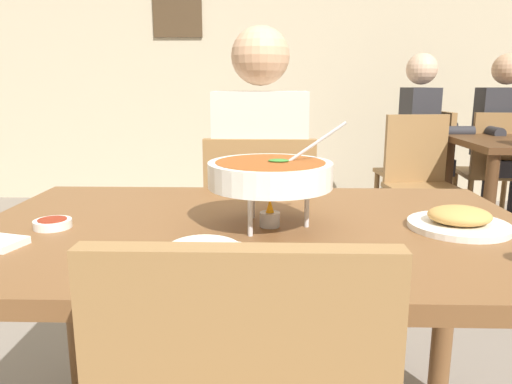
{
  "coord_description": "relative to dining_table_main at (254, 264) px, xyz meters",
  "views": [
    {
      "loc": [
        0.04,
        -1.17,
        1.1
      ],
      "look_at": [
        0.0,
        0.15,
        0.81
      ],
      "focal_mm": 34.35,
      "sensor_mm": 36.0,
      "label": 1
    }
  ],
  "objects": [
    {
      "name": "chair_diner_main",
      "position": [
        -0.0,
        0.73,
        -0.14
      ],
      "size": [
        0.44,
        0.44,
        0.9
      ],
      "color": "olive",
      "rests_on": "ground_plane"
    },
    {
      "name": "curry_bowl",
      "position": [
        0.04,
        -0.01,
        0.23
      ],
      "size": [
        0.33,
        0.3,
        0.26
      ],
      "color": "silver",
      "rests_on": "dining_table_main"
    },
    {
      "name": "cafe_rear_partition",
      "position": [
        0.0,
        3.5,
        0.85
      ],
      "size": [
        10.0,
        0.1,
        3.0
      ],
      "primitive_type": "cube",
      "color": "beige",
      "rests_on": "ground_plane"
    },
    {
      "name": "chair_bg_right",
      "position": [
        1.19,
        2.48,
        -0.14
      ],
      "size": [
        0.49,
        0.49,
        0.9
      ],
      "color": "olive",
      "rests_on": "ground_plane"
    },
    {
      "name": "appetizer_plate",
      "position": [
        0.5,
        -0.02,
        0.12
      ],
      "size": [
        0.24,
        0.24,
        0.06
      ],
      "color": "white",
      "rests_on": "dining_table_main"
    },
    {
      "name": "patron_bg_middle",
      "position": [
        1.74,
        2.44,
        0.09
      ],
      "size": [
        0.4,
        0.45,
        1.31
      ],
      "color": "#2D2D38",
      "rests_on": "ground_plane"
    },
    {
      "name": "diner_main",
      "position": [
        0.0,
        0.76,
        0.09
      ],
      "size": [
        0.4,
        0.45,
        1.31
      ],
      "color": "#2D2D38",
      "rests_on": "ground_plane"
    },
    {
      "name": "patron_bg_right",
      "position": [
        1.15,
        2.44,
        0.09
      ],
      "size": [
        0.45,
        0.4,
        1.31
      ],
      "color": "#2D2D38",
      "rests_on": "ground_plane"
    },
    {
      "name": "picture_frame_hung",
      "position": [
        -0.8,
        3.44,
        1.14
      ],
      "size": [
        0.44,
        0.03,
        0.56
      ],
      "primitive_type": "cube",
      "color": "#4C3823"
    },
    {
      "name": "sauce_dish",
      "position": [
        -0.49,
        -0.04,
        0.11
      ],
      "size": [
        0.09,
        0.09,
        0.02
      ],
      "color": "white",
      "rests_on": "dining_table_main"
    },
    {
      "name": "chair_bg_middle",
      "position": [
        1.69,
        2.42,
        -0.14
      ],
      "size": [
        0.47,
        0.47,
        0.9
      ],
      "color": "olive",
      "rests_on": "ground_plane"
    },
    {
      "name": "dining_table_main",
      "position": [
        0.0,
        0.0,
        0.0
      ],
      "size": [
        1.39,
        0.89,
        0.76
      ],
      "color": "brown",
      "rests_on": "ground_plane"
    },
    {
      "name": "chair_bg_corner",
      "position": [
        1.02,
        1.99,
        -0.14
      ],
      "size": [
        0.49,
        0.49,
        0.9
      ],
      "color": "olive",
      "rests_on": "ground_plane"
    },
    {
      "name": "rice_plate",
      "position": [
        -0.09,
        -0.28,
        0.12
      ],
      "size": [
        0.24,
        0.24,
        0.06
      ],
      "color": "white",
      "rests_on": "dining_table_main"
    }
  ]
}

